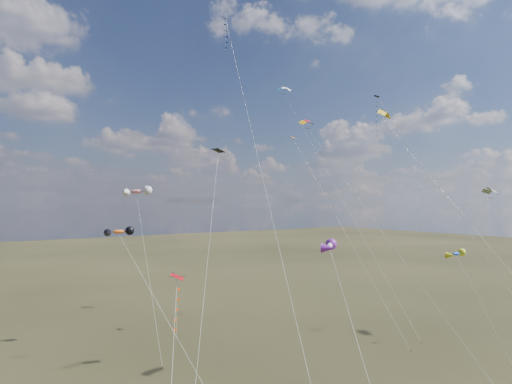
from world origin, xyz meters
TOP-DOWN VIEW (x-y plane):
  - diamond_black_high at (27.05, 20.84)m, footprint 7.07×22.14m
  - diamond_navy_tall at (-3.79, 17.45)m, footprint 12.15×31.77m
  - diamond_black_mid at (-12.76, 6.19)m, footprint 8.46×10.03m
  - diamond_red_low at (-16.24, 5.42)m, footprint 4.74×7.67m
  - diamond_orange_center at (11.68, 18.29)m, footprint 5.78×16.00m
  - parafoil_yellow at (7.93, 5.26)m, footprint 5.56×22.42m
  - parafoil_blue_white at (17.42, 34.11)m, footprint 3.16×26.61m
  - parafoil_striped at (31.25, 6.21)m, footprint 6.55×13.09m
  - parafoil_tricolor at (3.13, 12.05)m, footprint 7.45×19.58m
  - novelty_orange_black at (-16.93, 16.56)m, footprint 6.94×9.64m
  - novelty_white_purple at (-6.82, -1.38)m, footprint 4.84×11.23m
  - novelty_redwhite_stripe at (-9.92, 30.86)m, footprint 3.42×12.55m
  - novelty_blue_yellow at (9.81, -1.61)m, footprint 2.20×7.86m

SIDE VIEW (x-z plane):
  - diamond_red_low at x=-16.24m, z-range 3.52..15.89m
  - novelty_blue_yellow at x=9.81m, z-range 6.15..19.42m
  - novelty_white_purple at x=-6.82m, z-range 6.99..21.98m
  - novelty_orange_black at x=-16.93m, z-range 7.20..22.69m
  - diamond_black_mid at x=-12.76m, z-range 5.40..27.97m
  - diamond_orange_center at x=11.68m, z-range 4.95..32.01m
  - novelty_redwhite_stripe at x=-9.92m, z-range 9.18..29.06m
  - parafoil_striped at x=31.25m, z-range 9.38..29.57m
  - parafoil_tricolor at x=3.13m, z-range 12.94..40.37m
  - parafoil_yellow at x=7.93m, z-range 13.30..41.46m
  - diamond_black_high at x=27.05m, z-range 12.28..47.23m
  - diamond_navy_tall at x=-3.79m, z-range 13.99..54.39m
  - parafoil_blue_white at x=17.42m, z-range 18.07..55.97m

